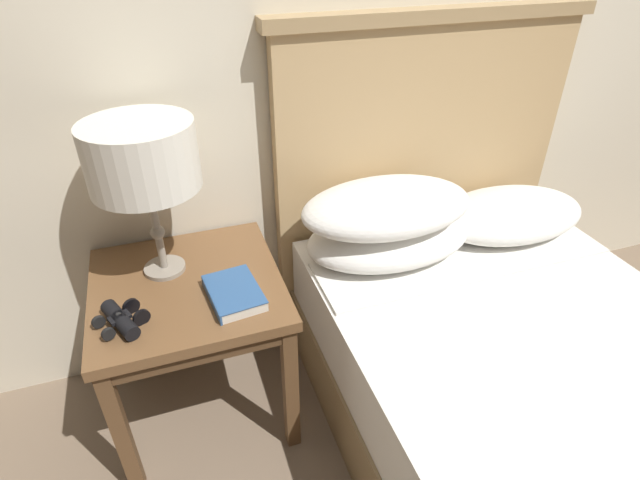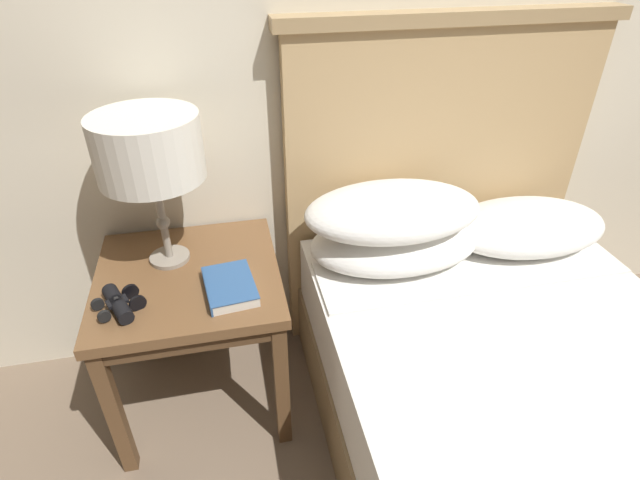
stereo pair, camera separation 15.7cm
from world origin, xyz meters
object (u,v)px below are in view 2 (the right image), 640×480
book_on_nightstand (229,287)px  binoculars_pair (118,303)px  bed (540,432)px  table_lamp (148,150)px  nightstand (191,292)px

book_on_nightstand → binoculars_pair: binoculars_pair is taller
binoculars_pair → book_on_nightstand: bearing=3.3°
bed → table_lamp: bearing=144.7°
nightstand → table_lamp: table_lamp is taller
nightstand → bed: bearing=-33.1°
bed → binoculars_pair: bed is taller
bed → binoculars_pair: size_ratio=12.45×
bed → table_lamp: size_ratio=4.12×
binoculars_pair → table_lamp: bearing=59.9°
table_lamp → binoculars_pair: (-0.13, -0.23, -0.37)m
bed → nightstand: bearing=146.9°
book_on_nightstand → bed: bearing=-31.2°
nightstand → bed: size_ratio=0.29×
nightstand → book_on_nightstand: bearing=-43.3°
bed → table_lamp: (-0.99, 0.70, 0.65)m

